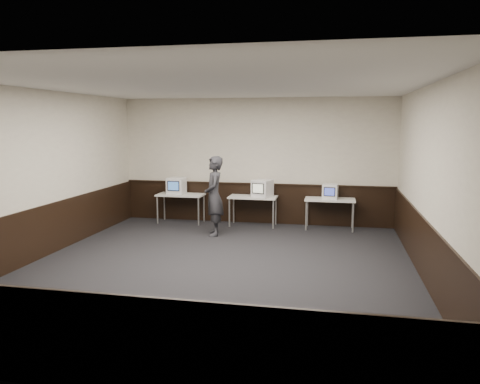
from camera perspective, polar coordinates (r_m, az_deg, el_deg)
name	(u,v)px	position (r m, az deg, el deg)	size (l,w,h in m)	color
floor	(218,268)	(8.45, -2.76, -9.29)	(8.00, 8.00, 0.00)	black
ceiling	(216,85)	(8.08, -2.92, 12.89)	(8.00, 8.00, 0.00)	white
back_wall	(256,161)	(12.00, 1.94, 3.78)	(7.00, 7.00, 0.00)	beige
front_wall	(107,231)	(4.40, -15.96, -4.59)	(7.00, 7.00, 0.00)	beige
left_wall	(37,175)	(9.59, -23.54, 1.92)	(8.00, 8.00, 0.00)	beige
right_wall	(431,185)	(7.99, 22.26, 0.83)	(8.00, 8.00, 0.00)	beige
wainscot_back	(255,204)	(12.12, 1.89, -1.42)	(6.98, 0.04, 1.00)	black
wainscot_front	(112,345)	(4.78, -15.29, -17.50)	(6.98, 0.04, 1.00)	black
wainscot_left	(41,232)	(9.76, -23.06, -4.51)	(0.04, 7.98, 1.00)	black
wainscot_right	(426,252)	(8.20, 21.69, -6.81)	(0.04, 7.98, 1.00)	black
wainscot_rail	(255,184)	(12.03, 1.89, 1.00)	(6.98, 0.06, 0.04)	black
desk_left	(181,197)	(12.19, -7.24, -0.57)	(1.20, 0.60, 0.75)	silver
desk_center	(253,199)	(11.72, 1.58, -0.87)	(1.20, 0.60, 0.75)	silver
desk_right	(330,202)	(11.55, 10.91, -1.16)	(1.20, 0.60, 0.75)	silver
emac_left	(176,186)	(12.20, -7.76, 0.77)	(0.43, 0.47, 0.43)	white
emac_center	(262,188)	(11.61, 2.74, 0.46)	(0.55, 0.56, 0.43)	white
emac_right	(330,191)	(11.51, 10.94, 0.07)	(0.39, 0.41, 0.36)	white
person	(214,196)	(10.72, -3.18, -0.49)	(0.67, 0.44, 1.83)	#28282D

